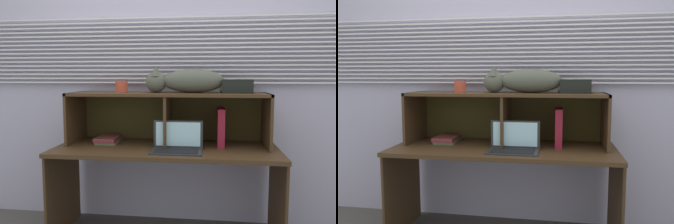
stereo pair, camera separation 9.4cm
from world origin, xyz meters
The scene contains 9 objects.
back_panel_with_blinds centered at (0.00, 0.55, 1.26)m, with size 4.40×0.08×2.50m.
desk centered at (0.00, 0.18, 0.58)m, with size 1.64×0.66×0.70m.
hutch_shelf_unit centered at (0.00, 0.32, 0.99)m, with size 1.49×0.42×0.40m.
cat centered at (0.14, 0.29, 1.19)m, with size 0.77×0.19×0.20m.
laptop centered at (0.09, 0.05, 0.75)m, with size 0.35×0.22×0.21m.
binder_upright centered at (0.40, 0.29, 0.84)m, with size 0.05×0.25×0.28m, color maroon.
book_stack centered at (-0.48, 0.29, 0.73)m, with size 0.17×0.24×0.05m.
small_basket centered at (-0.36, 0.29, 1.14)m, with size 0.09×0.09×0.09m, color #BA442E.
storage_box centered at (0.51, 0.29, 1.15)m, with size 0.22×0.15×0.10m, color black.
Camera 1 is at (0.31, -2.21, 1.22)m, focal length 35.41 mm.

